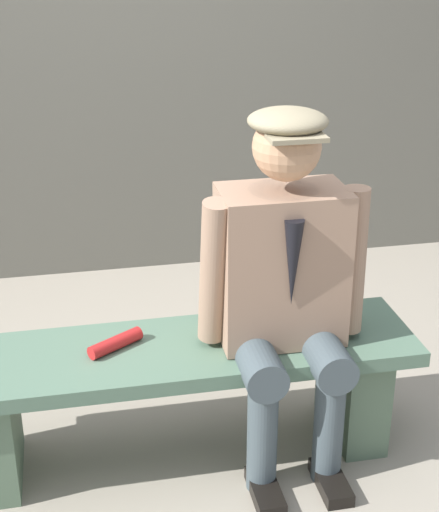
# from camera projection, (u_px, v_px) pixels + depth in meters

# --- Properties ---
(ground_plane) EXTENTS (30.00, 30.00, 0.00)m
(ground_plane) POSITION_uv_depth(u_px,v_px,m) (182.00, 451.00, 3.07)
(ground_plane) COLOR gray
(bench) EXTENTS (1.77, 0.47, 0.47)m
(bench) POSITION_uv_depth(u_px,v_px,m) (180.00, 383.00, 2.94)
(bench) COLOR #4E6B57
(bench) RESTS_ON ground
(seated_man) EXTENTS (0.62, 0.57, 1.34)m
(seated_man) POSITION_uv_depth(u_px,v_px,m) (285.00, 276.00, 2.79)
(seated_man) COLOR #97755E
(seated_man) RESTS_ON ground
(rolled_magazine) EXTENTS (0.21, 0.16, 0.05)m
(rolled_magazine) POSITION_uv_depth(u_px,v_px,m) (116.00, 343.00, 2.85)
(rolled_magazine) COLOR #B21E1E
(rolled_magazine) RESTS_ON bench
(stadium_wall) EXTENTS (12.00, 0.24, 2.23)m
(stadium_wall) POSITION_uv_depth(u_px,v_px,m) (124.00, 75.00, 4.31)
(stadium_wall) COLOR #5E5C52
(stadium_wall) RESTS_ON ground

